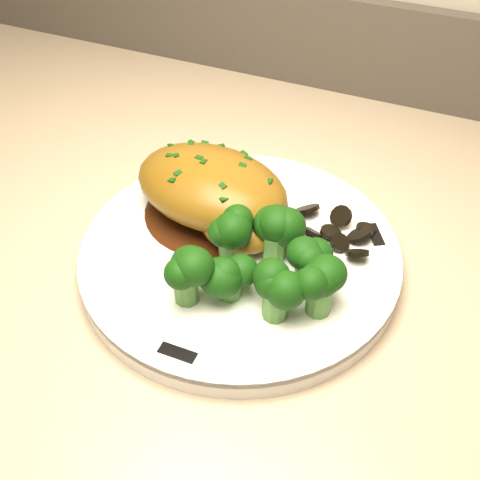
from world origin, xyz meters
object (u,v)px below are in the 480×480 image
at_px(plate, 240,256).
at_px(chicken_breast, 214,192).
at_px(broccoli_florets, 260,266).
at_px(counter, 106,412).

distance_m(plate, chicken_breast, 0.06).
relative_size(plate, broccoli_florets, 2.16).
height_order(plate, broccoli_florets, broccoli_florets).
bearing_deg(broccoli_florets, counter, 166.12).
bearing_deg(chicken_breast, plate, -30.59).
relative_size(counter, chicken_breast, 13.07).
distance_m(counter, chicken_breast, 0.55).
bearing_deg(chicken_breast, counter, -171.07).
height_order(counter, chicken_breast, counter).
bearing_deg(plate, counter, 172.80).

